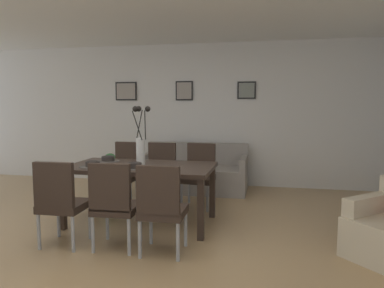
# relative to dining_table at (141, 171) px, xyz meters

# --- Properties ---
(ground_plane) EXTENTS (9.00, 9.00, 0.00)m
(ground_plane) POSITION_rel_dining_table_xyz_m (0.09, -0.78, -0.67)
(ground_plane) COLOR tan
(back_wall_panel) EXTENTS (9.00, 0.10, 2.60)m
(back_wall_panel) POSITION_rel_dining_table_xyz_m (0.09, 2.47, 0.63)
(back_wall_panel) COLOR silver
(back_wall_panel) RESTS_ON ground
(dining_table) EXTENTS (1.80, 0.97, 0.74)m
(dining_table) POSITION_rel_dining_table_xyz_m (0.00, 0.00, 0.00)
(dining_table) COLOR #33261E
(dining_table) RESTS_ON ground
(dining_chair_near_left) EXTENTS (0.45, 0.45, 0.92)m
(dining_chair_near_left) POSITION_rel_dining_table_xyz_m (-0.56, -0.91, -0.15)
(dining_chair_near_left) COLOR #33261E
(dining_chair_near_left) RESTS_ON ground
(dining_chair_near_right) EXTENTS (0.46, 0.46, 0.92)m
(dining_chair_near_right) POSITION_rel_dining_table_xyz_m (-0.56, 0.87, -0.15)
(dining_chair_near_right) COLOR #33261E
(dining_chair_near_right) RESTS_ON ground
(dining_chair_far_left) EXTENTS (0.46, 0.46, 0.92)m
(dining_chair_far_left) POSITION_rel_dining_table_xyz_m (0.02, -0.87, -0.15)
(dining_chair_far_left) COLOR #33261E
(dining_chair_far_left) RESTS_ON ground
(dining_chair_far_right) EXTENTS (0.45, 0.45, 0.92)m
(dining_chair_far_right) POSITION_rel_dining_table_xyz_m (-0.02, 0.88, -0.15)
(dining_chair_far_right) COLOR #33261E
(dining_chair_far_right) RESTS_ON ground
(dining_chair_mid_left) EXTENTS (0.45, 0.45, 0.92)m
(dining_chair_mid_left) POSITION_rel_dining_table_xyz_m (0.53, -0.90, -0.15)
(dining_chair_mid_left) COLOR #33261E
(dining_chair_mid_left) RESTS_ON ground
(dining_chair_mid_right) EXTENTS (0.47, 0.47, 0.92)m
(dining_chair_mid_right) POSITION_rel_dining_table_xyz_m (0.57, 0.92, -0.15)
(dining_chair_mid_right) COLOR #33261E
(dining_chair_mid_right) RESTS_ON ground
(centerpiece_vase) EXTENTS (0.21, 0.23, 0.73)m
(centerpiece_vase) POSITION_rel_dining_table_xyz_m (0.00, 0.00, 0.36)
(centerpiece_vase) COLOR silver
(centerpiece_vase) RESTS_ON dining_table
(placemat_near_left) EXTENTS (0.32, 0.32, 0.01)m
(placemat_near_left) POSITION_rel_dining_table_xyz_m (-0.54, -0.22, 0.08)
(placemat_near_left) COLOR #4C4742
(placemat_near_left) RESTS_ON dining_table
(bowl_near_left) EXTENTS (0.17, 0.17, 0.07)m
(bowl_near_left) POSITION_rel_dining_table_xyz_m (-0.54, -0.22, 0.11)
(bowl_near_left) COLOR #2D2826
(bowl_near_left) RESTS_ON dining_table
(placemat_near_right) EXTENTS (0.32, 0.32, 0.01)m
(placemat_near_right) POSITION_rel_dining_table_xyz_m (-0.54, 0.22, 0.08)
(placemat_near_right) COLOR #4C4742
(placemat_near_right) RESTS_ON dining_table
(bowl_near_right) EXTENTS (0.17, 0.17, 0.07)m
(bowl_near_right) POSITION_rel_dining_table_xyz_m (-0.54, 0.22, 0.11)
(bowl_near_right) COLOR #2D2826
(bowl_near_right) RESTS_ON dining_table
(placemat_far_left) EXTENTS (0.32, 0.32, 0.01)m
(placemat_far_left) POSITION_rel_dining_table_xyz_m (-0.00, -0.22, 0.08)
(placemat_far_left) COLOR #4C4742
(placemat_far_left) RESTS_ON dining_table
(bowl_far_left) EXTENTS (0.17, 0.17, 0.07)m
(bowl_far_left) POSITION_rel_dining_table_xyz_m (-0.00, -0.22, 0.11)
(bowl_far_left) COLOR #2D2826
(bowl_far_left) RESTS_ON dining_table
(sofa) EXTENTS (1.83, 0.84, 0.80)m
(sofa) POSITION_rel_dining_table_xyz_m (0.29, 1.91, -0.39)
(sofa) COLOR gray
(sofa) RESTS_ON ground
(framed_picture_left) EXTENTS (0.42, 0.03, 0.35)m
(framed_picture_left) POSITION_rel_dining_table_xyz_m (-1.15, 2.40, 1.08)
(framed_picture_left) COLOR black
(framed_picture_center) EXTENTS (0.33, 0.03, 0.36)m
(framed_picture_center) POSITION_rel_dining_table_xyz_m (-0.00, 2.40, 1.08)
(framed_picture_center) COLOR black
(framed_picture_right) EXTENTS (0.33, 0.03, 0.31)m
(framed_picture_right) POSITION_rel_dining_table_xyz_m (1.15, 2.40, 1.08)
(framed_picture_right) COLOR black
(potted_plant) EXTENTS (0.36, 0.36, 0.67)m
(potted_plant) POSITION_rel_dining_table_xyz_m (-1.11, 1.45, -0.29)
(potted_plant) COLOR brown
(potted_plant) RESTS_ON ground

